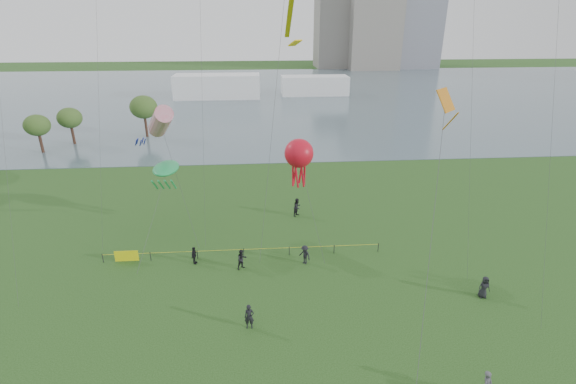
{
  "coord_description": "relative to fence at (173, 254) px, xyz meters",
  "views": [
    {
      "loc": [
        -2.07,
        -17.14,
        19.34
      ],
      "look_at": [
        0.0,
        10.0,
        8.0
      ],
      "focal_mm": 26.0,
      "sensor_mm": 36.0,
      "label": 1
    }
  ],
  "objects": [
    {
      "name": "spectator_c",
      "position": [
        1.96,
        -0.75,
        0.24
      ],
      "size": [
        0.6,
        1.0,
        1.59
      ],
      "primitive_type": "imported",
      "rotation": [
        0.0,
        0.0,
        1.33
      ],
      "color": "black",
      "rests_on": "ground_plane"
    },
    {
      "name": "kite_creature",
      "position": [
        -0.8,
        4.87,
        6.14
      ],
      "size": [
        2.93,
        9.02,
        7.14
      ],
      "rotation": [
        0.0,
        0.0,
        0.14
      ],
      "color": "#3F3F42"
    },
    {
      "name": "fence",
      "position": [
        0.0,
        0.0,
        0.0
      ],
      "size": [
        24.07,
        0.07,
        1.05
      ],
      "color": "black",
      "rests_on": "ground_plane"
    },
    {
      "name": "building_mid",
      "position": [
        55.65,
        147.34,
        18.45
      ],
      "size": [
        20.0,
        20.0,
        38.0
      ],
      "primitive_type": "cube",
      "color": "gray",
      "rests_on": "ground_plane"
    },
    {
      "name": "lake",
      "position": [
        9.65,
        85.34,
        -0.53
      ],
      "size": [
        400.0,
        120.0,
        0.08
      ],
      "primitive_type": "cube",
      "color": "slate",
      "rests_on": "ground_plane"
    },
    {
      "name": "spectator_a",
      "position": [
        6.03,
        -1.84,
        0.33
      ],
      "size": [
        1.09,
        1.03,
        1.78
      ],
      "primitive_type": "imported",
      "rotation": [
        0.0,
        0.0,
        0.56
      ],
      "color": "black",
      "rests_on": "ground_plane"
    },
    {
      "name": "kite_windsock",
      "position": [
        -1.54,
        8.08,
        9.74
      ],
      "size": [
        6.0,
        8.91,
        12.19
      ],
      "rotation": [
        0.0,
        0.0,
        0.05
      ],
      "color": "#3F3F42"
    },
    {
      "name": "pavilion_left",
      "position": [
        -2.35,
        80.34,
        2.45
      ],
      "size": [
        22.0,
        8.0,
        6.0
      ],
      "primitive_type": "cube",
      "color": "white",
      "rests_on": "ground_plane"
    },
    {
      "name": "spectator_f",
      "position": [
        6.71,
        -9.15,
        0.35
      ],
      "size": [
        0.67,
        0.45,
        1.8
      ],
      "primitive_type": "imported",
      "rotation": [
        0.0,
        0.0,
        -0.03
      ],
      "color": "black",
      "rests_on": "ground_plane"
    },
    {
      "name": "building_low",
      "position": [
        41.65,
        153.34,
        13.45
      ],
      "size": [
        16.0,
        18.0,
        28.0
      ],
      "primitive_type": "cube",
      "color": "slate",
      "rests_on": "ground_plane"
    },
    {
      "name": "kite_delta",
      "position": [
        17.95,
        -9.71,
        13.81
      ],
      "size": [
        4.57,
        10.51,
        15.77
      ],
      "rotation": [
        0.0,
        0.0,
        -0.14
      ],
      "color": "#3F3F42"
    },
    {
      "name": "spectator_d",
      "position": [
        24.13,
        -7.1,
        0.32
      ],
      "size": [
        0.87,
        0.57,
        1.75
      ],
      "primitive_type": "imported",
      "rotation": [
        0.0,
        0.0,
        -0.02
      ],
      "color": "black",
      "rests_on": "ground_plane"
    },
    {
      "name": "spectator_g",
      "position": [
        11.61,
        7.93,
        0.42
      ],
      "size": [
        1.18,
        1.21,
        1.96
      ],
      "primitive_type": "imported",
      "rotation": [
        0.0,
        0.0,
        0.88
      ],
      "color": "black",
      "rests_on": "ground_plane"
    },
    {
      "name": "pavilion_right",
      "position": [
        23.65,
        83.34,
        1.95
      ],
      "size": [
        18.0,
        7.0,
        5.0
      ],
      "primitive_type": "cube",
      "color": "white",
      "rests_on": "ground_plane"
    },
    {
      "name": "trees",
      "position": [
        -25.41,
        34.21,
        4.64
      ],
      "size": [
        29.49,
        19.06,
        8.04
      ],
      "color": "#352018",
      "rests_on": "ground_plane"
    },
    {
      "name": "spectator_b",
      "position": [
        11.32,
        -1.45,
        0.3
      ],
      "size": [
        1.22,
        1.24,
        1.71
      ],
      "primitive_type": "imported",
      "rotation": [
        0.0,
        0.0,
        -0.8
      ],
      "color": "black",
      "rests_on": "ground_plane"
    },
    {
      "name": "kite_octopus",
      "position": [
        11.05,
        1.57,
        8.29
      ],
      "size": [
        3.24,
        4.39,
        10.13
      ],
      "rotation": [
        0.0,
        0.0,
        -0.2
      ],
      "color": "#3F3F42"
    }
  ]
}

